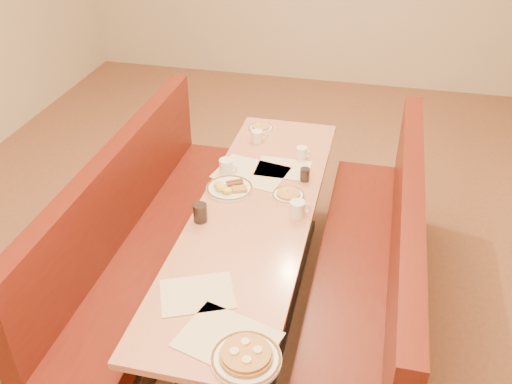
% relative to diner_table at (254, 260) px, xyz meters
% --- Properties ---
extents(ground, '(8.00, 8.00, 0.00)m').
position_rel_diner_table_xyz_m(ground, '(0.00, 0.00, -0.37)').
color(ground, '#9E6647').
rests_on(ground, ground).
extents(room_envelope, '(6.04, 8.04, 2.82)m').
position_rel_diner_table_xyz_m(room_envelope, '(0.00, 0.00, 1.56)').
color(room_envelope, beige).
rests_on(room_envelope, ground).
extents(diner_table, '(0.70, 2.50, 0.75)m').
position_rel_diner_table_xyz_m(diner_table, '(0.00, 0.00, 0.00)').
color(diner_table, black).
rests_on(diner_table, ground).
extents(booth_left, '(0.55, 2.50, 1.05)m').
position_rel_diner_table_xyz_m(booth_left, '(-0.73, 0.00, -0.01)').
color(booth_left, '#4C3326').
rests_on(booth_left, ground).
extents(booth_right, '(0.55, 2.50, 1.05)m').
position_rel_diner_table_xyz_m(booth_right, '(0.73, 0.00, -0.01)').
color(booth_right, '#4C3326').
rests_on(booth_right, ground).
extents(placemat_near_left, '(0.44, 0.39, 0.00)m').
position_rel_diner_table_xyz_m(placemat_near_left, '(-0.11, -0.75, 0.38)').
color(placemat_near_left, '#FFECC7').
rests_on(placemat_near_left, diner_table).
extents(placemat_near_right, '(0.50, 0.42, 0.00)m').
position_rel_diner_table_xyz_m(placemat_near_right, '(0.12, -1.00, 0.38)').
color(placemat_near_right, '#FFECC7').
rests_on(placemat_near_right, diner_table).
extents(placemat_far_left, '(0.51, 0.42, 0.00)m').
position_rel_diner_table_xyz_m(placemat_far_left, '(-0.12, 0.43, 0.38)').
color(placemat_far_left, '#FFECC7').
rests_on(placemat_far_left, diner_table).
extents(placemat_far_right, '(0.36, 0.27, 0.00)m').
position_rel_diner_table_xyz_m(placemat_far_right, '(0.08, 0.53, 0.38)').
color(placemat_far_right, '#FFECC7').
rests_on(placemat_far_right, diner_table).
extents(pancake_plate, '(0.31, 0.31, 0.07)m').
position_rel_diner_table_xyz_m(pancake_plate, '(0.23, -1.10, 0.40)').
color(pancake_plate, white).
rests_on(pancake_plate, diner_table).
extents(eggs_plate, '(0.30, 0.30, 0.06)m').
position_rel_diner_table_xyz_m(eggs_plate, '(-0.20, 0.19, 0.39)').
color(eggs_plate, white).
rests_on(eggs_plate, diner_table).
extents(extra_plate_mid, '(0.21, 0.21, 0.04)m').
position_rel_diner_table_xyz_m(extra_plate_mid, '(0.17, 0.21, 0.39)').
color(extra_plate_mid, white).
rests_on(extra_plate_mid, diner_table).
extents(extra_plate_far, '(0.19, 0.19, 0.04)m').
position_rel_diner_table_xyz_m(extra_plate_far, '(-0.20, 1.07, 0.39)').
color(extra_plate_far, white).
rests_on(extra_plate_far, diner_table).
extents(coffee_mug_a, '(0.13, 0.09, 0.10)m').
position_rel_diner_table_xyz_m(coffee_mug_a, '(0.26, 0.02, 0.43)').
color(coffee_mug_a, white).
rests_on(coffee_mug_a, diner_table).
extents(coffee_mug_b, '(0.13, 0.09, 0.10)m').
position_rel_diner_table_xyz_m(coffee_mug_b, '(-0.28, 0.39, 0.43)').
color(coffee_mug_b, white).
rests_on(coffee_mug_b, diner_table).
extents(coffee_mug_c, '(0.11, 0.08, 0.08)m').
position_rel_diner_table_xyz_m(coffee_mug_c, '(0.18, 0.70, 0.42)').
color(coffee_mug_c, white).
rests_on(coffee_mug_c, diner_table).
extents(coffee_mug_d, '(0.11, 0.08, 0.09)m').
position_rel_diner_table_xyz_m(coffee_mug_d, '(-0.18, 0.86, 0.42)').
color(coffee_mug_d, white).
rests_on(coffee_mug_d, diner_table).
extents(soda_tumbler_near, '(0.08, 0.08, 0.11)m').
position_rel_diner_table_xyz_m(soda_tumbler_near, '(-0.28, -0.16, 0.43)').
color(soda_tumbler_near, black).
rests_on(soda_tumbler_near, diner_table).
extents(soda_tumbler_mid, '(0.06, 0.06, 0.09)m').
position_rel_diner_table_xyz_m(soda_tumbler_mid, '(0.24, 0.42, 0.42)').
color(soda_tumbler_mid, black).
rests_on(soda_tumbler_mid, diner_table).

